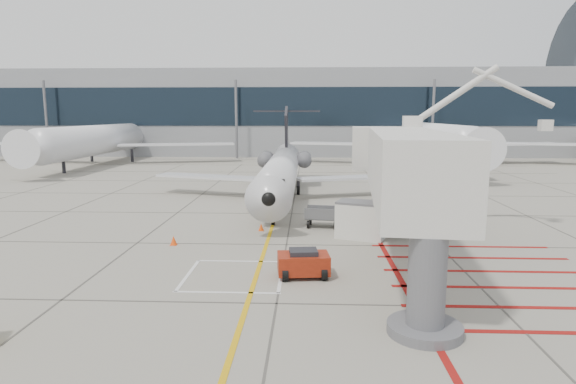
{
  "coord_description": "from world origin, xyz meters",
  "views": [
    {
      "loc": [
        1.11,
        -20.58,
        6.81
      ],
      "look_at": [
        0.0,
        6.0,
        2.5
      ],
      "focal_mm": 30.0,
      "sensor_mm": 36.0,
      "label": 1
    }
  ],
  "objects": [
    {
      "name": "ground_plane",
      "position": [
        0.0,
        0.0,
        0.0
      ],
      "size": [
        260.0,
        260.0,
        0.0
      ],
      "primitive_type": "plane",
      "color": "gray",
      "rests_on": "ground"
    },
    {
      "name": "regional_jet",
      "position": [
        -1.06,
        15.23,
        3.71
      ],
      "size": [
        22.54,
        28.37,
        7.42
      ],
      "primitive_type": null,
      "rotation": [
        0.0,
        0.0,
        0.0
      ],
      "color": "silver",
      "rests_on": "ground_plane"
    },
    {
      "name": "jet_bridge",
      "position": [
        5.46,
        0.68,
        4.05
      ],
      "size": [
        11.48,
        21.07,
        8.1
      ],
      "primitive_type": null,
      "rotation": [
        0.0,
        0.0,
        -0.1
      ],
      "color": "silver",
      "rests_on": "ground_plane"
    },
    {
      "name": "pushback_tug",
      "position": [
        0.94,
        -1.01,
        0.63
      ],
      "size": [
        2.28,
        1.57,
        1.25
      ],
      "primitive_type": null,
      "rotation": [
        0.0,
        0.0,
        0.11
      ],
      "color": "maroon",
      "rests_on": "ground_plane"
    },
    {
      "name": "baggage_cart",
      "position": [
        2.02,
        8.13,
        0.65
      ],
      "size": [
        2.22,
        1.59,
        1.3
      ],
      "primitive_type": null,
      "rotation": [
        0.0,
        0.0,
        -0.15
      ],
      "color": "#57575C",
      "rests_on": "ground_plane"
    },
    {
      "name": "ground_power_unit",
      "position": [
        4.07,
        5.61,
        1.02
      ],
      "size": [
        2.96,
        2.33,
        2.05
      ],
      "primitive_type": null,
      "rotation": [
        0.0,
        0.0,
        -0.36
      ],
      "color": "silver",
      "rests_on": "ground_plane"
    },
    {
      "name": "cone_nose",
      "position": [
        -5.94,
        3.71,
        0.25
      ],
      "size": [
        0.35,
        0.35,
        0.49
      ],
      "primitive_type": "cone",
      "color": "#F7470D",
      "rests_on": "ground_plane"
    },
    {
      "name": "cone_side",
      "position": [
        -1.64,
        7.06,
        0.22
      ],
      "size": [
        0.32,
        0.32,
        0.44
      ],
      "primitive_type": "cone",
      "color": "#F34C0C",
      "rests_on": "ground_plane"
    },
    {
      "name": "terminal_building",
      "position": [
        10.0,
        70.0,
        7.0
      ],
      "size": [
        180.0,
        28.0,
        14.0
      ],
      "primitive_type": "cube",
      "color": "gray",
      "rests_on": "ground_plane"
    },
    {
      "name": "terminal_glass_band",
      "position": [
        10.0,
        55.95,
        8.0
      ],
      "size": [
        180.0,
        0.1,
        6.0
      ],
      "primitive_type": "cube",
      "color": "black",
      "rests_on": "ground_plane"
    },
    {
      "name": "bg_aircraft_b",
      "position": [
        -27.37,
        46.0,
        5.97
      ],
      "size": [
        35.8,
        39.78,
        11.93
      ],
      "primitive_type": null,
      "color": "silver",
      "rests_on": "ground_plane"
    },
    {
      "name": "bg_aircraft_c",
      "position": [
        17.47,
        46.0,
        6.29
      ],
      "size": [
        37.72,
        41.91,
        12.57
      ],
      "primitive_type": null,
      "color": "silver",
      "rests_on": "ground_plane"
    }
  ]
}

